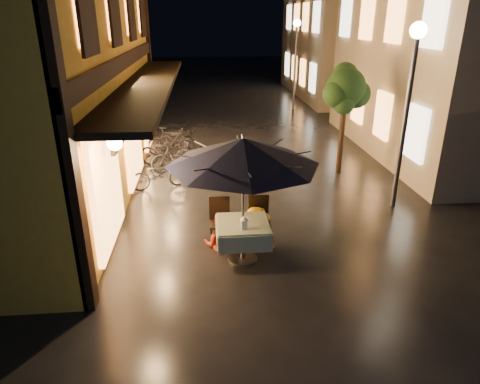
{
  "coord_description": "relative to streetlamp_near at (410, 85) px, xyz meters",
  "views": [
    {
      "loc": [
        -1.6,
        -7.22,
        4.31
      ],
      "look_at": [
        -0.91,
        0.44,
        1.15
      ],
      "focal_mm": 32.0,
      "sensor_mm": 36.0,
      "label": 1
    }
  ],
  "objects": [
    {
      "name": "cafe_chair_left",
      "position": [
        -4.31,
        -1.42,
        -2.38
      ],
      "size": [
        0.42,
        0.42,
        0.97
      ],
      "color": "black",
      "rests_on": "ground"
    },
    {
      "name": "patio_umbrella",
      "position": [
        -3.91,
        -2.16,
        -0.77
      ],
      "size": [
        2.73,
        2.73,
        2.46
      ],
      "color": "#59595E",
      "rests_on": "ground"
    },
    {
      "name": "bicycle_2",
      "position": [
        -5.72,
        3.56,
        -2.45
      ],
      "size": [
        1.86,
        1.09,
        0.93
      ],
      "primitive_type": "imported",
      "rotation": [
        0.0,
        0.0,
        1.29
      ],
      "color": "black",
      "rests_on": "ground"
    },
    {
      "name": "west_building",
      "position": [
        -8.72,
        2.0,
        0.79
      ],
      "size": [
        5.9,
        11.4,
        7.4
      ],
      "color": "orange",
      "rests_on": "ground"
    },
    {
      "name": "ground",
      "position": [
        -3.0,
        -2.0,
        -2.92
      ],
      "size": [
        90.0,
        90.0,
        0.0
      ],
      "primitive_type": "plane",
      "color": "black",
      "rests_on": "ground"
    },
    {
      "name": "table_lantern",
      "position": [
        -3.91,
        -2.4,
        -2.0
      ],
      "size": [
        0.16,
        0.16,
        0.25
      ],
      "color": "white",
      "rests_on": "cafe_table"
    },
    {
      "name": "bicycle_0",
      "position": [
        -5.8,
        1.71,
        -2.51
      ],
      "size": [
        1.64,
        1.01,
        0.81
      ],
      "primitive_type": "imported",
      "rotation": [
        0.0,
        0.0,
        1.9
      ],
      "color": "black",
      "rests_on": "ground"
    },
    {
      "name": "street_tree",
      "position": [
        -0.59,
        2.51,
        -0.5
      ],
      "size": [
        1.43,
        1.2,
        3.15
      ],
      "color": "black",
      "rests_on": "ground"
    },
    {
      "name": "streetlamp_far",
      "position": [
        0.0,
        12.0,
        0.0
      ],
      "size": [
        0.36,
        0.36,
        4.23
      ],
      "color": "#59595E",
      "rests_on": "ground"
    },
    {
      "name": "cafe_table",
      "position": [
        -3.91,
        -2.16,
        -2.33
      ],
      "size": [
        0.99,
        0.99,
        0.78
      ],
      "color": "#59595E",
      "rests_on": "ground"
    },
    {
      "name": "person_yellow",
      "position": [
        -3.59,
        -1.59,
        -2.13
      ],
      "size": [
        1.15,
        0.88,
        1.56
      ],
      "primitive_type": "imported",
      "rotation": [
        0.0,
        0.0,
        2.81
      ],
      "color": "#E7AA08",
      "rests_on": "ground"
    },
    {
      "name": "streetlamp_near",
      "position": [
        0.0,
        0.0,
        0.0
      ],
      "size": [
        0.36,
        0.36,
        4.23
      ],
      "color": "#59595E",
      "rests_on": "ground"
    },
    {
      "name": "bicycle_4",
      "position": [
        -5.35,
        5.05,
        -2.5
      ],
      "size": [
        1.68,
        1.16,
        0.84
      ],
      "primitive_type": "imported",
      "rotation": [
        0.0,
        0.0,
        1.15
      ],
      "color": "black",
      "rests_on": "ground"
    },
    {
      "name": "bicycle_3",
      "position": [
        -5.63,
        4.55,
        -2.42
      ],
      "size": [
        1.7,
        0.72,
        0.99
      ],
      "primitive_type": "imported",
      "rotation": [
        0.0,
        0.0,
        1.41
      ],
      "color": "black",
      "rests_on": "ground"
    },
    {
      "name": "east_building_far",
      "position": [
        4.49,
        16.0,
        0.74
      ],
      "size": [
        7.3,
        10.3,
        7.3
      ],
      "color": "tan",
      "rests_on": "ground"
    },
    {
      "name": "cafe_chair_right",
      "position": [
        -3.51,
        -1.42,
        -2.38
      ],
      "size": [
        0.42,
        0.42,
        0.97
      ],
      "color": "black",
      "rests_on": "ground"
    },
    {
      "name": "person_orange",
      "position": [
        -4.32,
        -1.6,
        -2.23
      ],
      "size": [
        0.77,
        0.66,
        1.37
      ],
      "primitive_type": "imported",
      "rotation": [
        0.0,
        0.0,
        2.91
      ],
      "color": "red",
      "rests_on": "ground"
    },
    {
      "name": "bicycle_1",
      "position": [
        -5.39,
        2.99,
        -2.45
      ],
      "size": [
        1.6,
        0.81,
        0.93
      ],
      "primitive_type": "imported",
      "rotation": [
        0.0,
        0.0,
        1.83
      ],
      "color": "black",
      "rests_on": "ground"
    }
  ]
}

